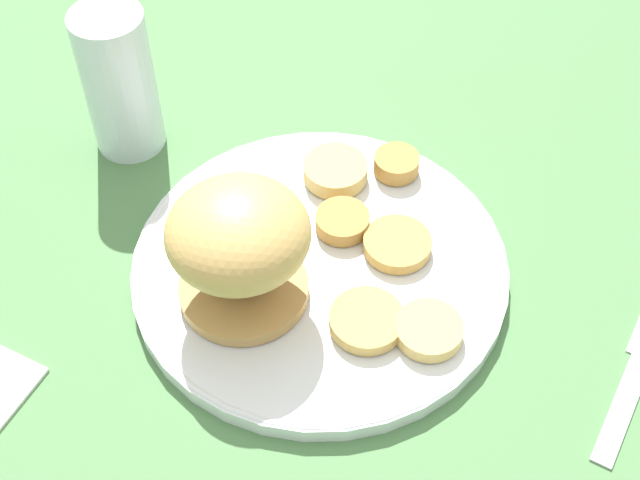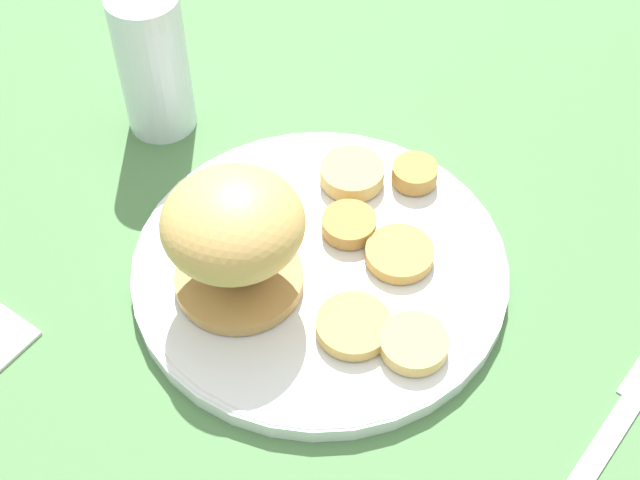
# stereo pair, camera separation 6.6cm
# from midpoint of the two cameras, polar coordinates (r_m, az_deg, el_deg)

# --- Properties ---
(ground_plane) EXTENTS (4.00, 4.00, 0.00)m
(ground_plane) POSITION_cam_midpoint_polar(r_m,az_deg,el_deg) (0.69, -2.73, -2.31)
(ground_plane) COLOR #4C7A47
(dinner_plate) EXTENTS (0.29, 0.29, 0.02)m
(dinner_plate) POSITION_cam_midpoint_polar(r_m,az_deg,el_deg) (0.68, -2.75, -1.87)
(dinner_plate) COLOR white
(dinner_plate) RESTS_ON ground_plane
(sandwich) EXTENTS (0.10, 0.10, 0.10)m
(sandwich) POSITION_cam_midpoint_polar(r_m,az_deg,el_deg) (0.63, -8.26, -0.48)
(sandwich) COLOR tan
(sandwich) RESTS_ON dinner_plate
(potato_round_0) EXTENTS (0.05, 0.05, 0.01)m
(potato_round_0) POSITION_cam_midpoint_polar(r_m,az_deg,el_deg) (0.73, -1.59, 4.30)
(potato_round_0) COLOR #DBB766
(potato_round_0) RESTS_ON dinner_plate
(potato_round_1) EXTENTS (0.05, 0.05, 0.01)m
(potato_round_1) POSITION_cam_midpoint_polar(r_m,az_deg,el_deg) (0.68, 2.23, -0.43)
(potato_round_1) COLOR tan
(potato_round_1) RESTS_ON dinner_plate
(potato_round_2) EXTENTS (0.05, 0.05, 0.01)m
(potato_round_2) POSITION_cam_midpoint_polar(r_m,az_deg,el_deg) (0.64, 4.04, -5.96)
(potato_round_2) COLOR #DBB766
(potato_round_2) RESTS_ON dinner_plate
(potato_round_3) EXTENTS (0.04, 0.04, 0.02)m
(potato_round_3) POSITION_cam_midpoint_polar(r_m,az_deg,el_deg) (0.74, 2.38, 4.75)
(potato_round_3) COLOR #BC8942
(potato_round_3) RESTS_ON dinner_plate
(potato_round_4) EXTENTS (0.05, 0.05, 0.01)m
(potato_round_4) POSITION_cam_midpoint_polar(r_m,az_deg,el_deg) (0.64, 0.06, -5.36)
(potato_round_4) COLOR tan
(potato_round_4) RESTS_ON dinner_plate
(potato_round_5) EXTENTS (0.04, 0.04, 0.01)m
(potato_round_5) POSITION_cam_midpoint_polar(r_m,az_deg,el_deg) (0.70, -1.21, 1.02)
(potato_round_5) COLOR #BC8942
(potato_round_5) RESTS_ON dinner_plate
(fork) EXTENTS (0.03, 0.14, 0.00)m
(fork) POSITION_cam_midpoint_polar(r_m,az_deg,el_deg) (0.66, 16.76, -8.74)
(fork) COLOR silver
(fork) RESTS_ON ground_plane
(drinking_glass) EXTENTS (0.06, 0.06, 0.13)m
(drinking_glass) POSITION_cam_midpoint_polar(r_m,az_deg,el_deg) (0.77, -15.17, 9.60)
(drinking_glass) COLOR silver
(drinking_glass) RESTS_ON ground_plane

